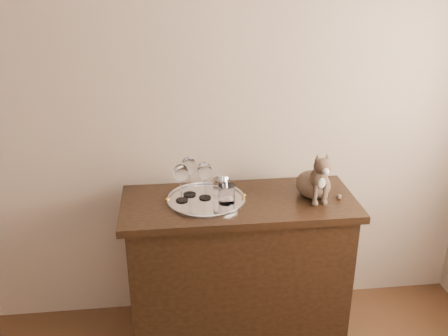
# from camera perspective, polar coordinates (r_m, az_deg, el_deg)

# --- Properties ---
(wall_back) EXTENTS (4.00, 0.10, 2.70)m
(wall_back) POSITION_cam_1_polar(r_m,az_deg,el_deg) (2.66, -12.18, 8.41)
(wall_back) COLOR tan
(wall_back) RESTS_ON ground
(sideboard) EXTENTS (1.20, 0.50, 0.85)m
(sideboard) POSITION_cam_1_polar(r_m,az_deg,el_deg) (2.77, 1.62, -11.60)
(sideboard) COLOR black
(sideboard) RESTS_ON ground
(tray) EXTENTS (0.40, 0.40, 0.01)m
(tray) POSITION_cam_1_polar(r_m,az_deg,el_deg) (2.54, -2.05, -3.69)
(tray) COLOR silver
(tray) RESTS_ON sideboard
(wine_glass_a) EXTENTS (0.08, 0.08, 0.21)m
(wine_glass_a) POSITION_cam_1_polar(r_m,az_deg,el_deg) (2.55, -4.02, -0.94)
(wine_glass_a) COLOR white
(wine_glass_a) RESTS_ON tray
(wine_glass_c) EXTENTS (0.08, 0.08, 0.20)m
(wine_glass_c) POSITION_cam_1_polar(r_m,az_deg,el_deg) (2.49, -4.91, -1.68)
(wine_glass_c) COLOR white
(wine_glass_c) RESTS_ON tray
(wine_glass_d) EXTENTS (0.08, 0.08, 0.20)m
(wine_glass_d) POSITION_cam_1_polar(r_m,az_deg,el_deg) (2.51, -2.22, -1.42)
(wine_glass_d) COLOR white
(wine_glass_d) RESTS_ON tray
(tumbler_a) EXTENTS (0.08, 0.08, 0.09)m
(tumbler_a) POSITION_cam_1_polar(r_m,az_deg,el_deg) (2.49, 0.29, -3.01)
(tumbler_a) COLOR silver
(tumbler_a) RESTS_ON tray
(tumbler_c) EXTENTS (0.09, 0.09, 0.10)m
(tumbler_c) POSITION_cam_1_polar(r_m,az_deg,el_deg) (2.55, -0.30, -2.28)
(tumbler_c) COLOR white
(tumbler_c) RESTS_ON tray
(cat) EXTENTS (0.29, 0.27, 0.27)m
(cat) POSITION_cam_1_polar(r_m,az_deg,el_deg) (2.58, 10.24, -0.48)
(cat) COLOR brown
(cat) RESTS_ON sideboard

